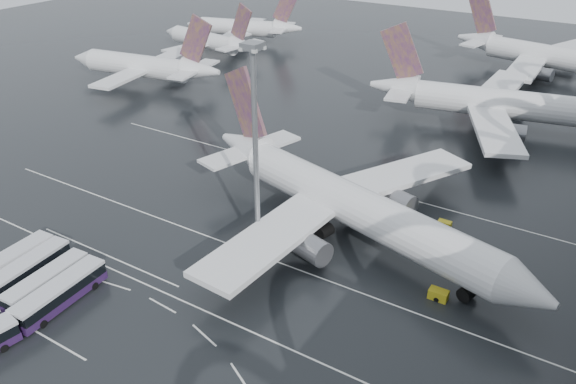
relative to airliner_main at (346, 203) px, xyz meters
The scene contains 20 objects.
ground 25.01m from the airliner_main, 97.51° to the right, with size 420.00×420.00×0.00m, color black.
lane_marking_near 26.95m from the airliner_main, 96.95° to the right, with size 120.00×0.25×0.01m, color silver.
lane_marking_mid 13.74m from the airliner_main, 104.66° to the right, with size 120.00×0.25×0.01m, color silver.
lane_marking_far 17.01m from the airliner_main, 101.42° to the left, with size 120.00×0.25×0.01m, color silver.
bus_bay_line_south 48.84m from the airliner_main, 124.07° to the right, with size 28.00×0.25×0.01m, color silver.
bus_bay_line_north 36.81m from the airliner_main, 138.33° to the right, with size 28.00×0.25×0.01m, color silver.
airliner_main is the anchor object (origin of this frame).
airliner_gate_b 59.03m from the airliner_main, 80.32° to the left, with size 62.77×55.62×21.87m.
airliner_gate_c 107.19m from the airliner_main, 83.90° to the left, with size 59.02×53.63×21.09m.
jet_remote_west 88.32m from the airliner_main, 154.24° to the left, with size 47.05×38.02×20.47m.
jet_remote_mid 110.53m from the airliner_main, 139.66° to the left, with size 42.11×34.04×18.32m.
jet_remote_far 126.57m from the airliner_main, 132.73° to the left, with size 42.32×34.33×18.57m.
bus_row_near_a 49.35m from the airliner_main, 135.72° to the right, with size 3.62×13.36×3.26m.
bus_row_near_b 46.68m from the airliner_main, 133.38° to the right, with size 3.92×12.95×3.14m.
bus_row_near_c 44.07m from the airliner_main, 128.64° to the right, with size 3.51×12.62×3.07m.
bus_row_near_d 42.44m from the airliner_main, 124.21° to the right, with size 3.77×13.59×3.31m.
floodlight_mast 20.20m from the airliner_main, 127.54° to the right, with size 2.40×2.40×31.33m.
gse_cart_belly_a 20.10m from the airliner_main, 23.83° to the right, with size 2.53×1.49×1.38m, color gold.
gse_cart_belly_d 24.57m from the airliner_main, 10.78° to the left, with size 2.25×1.33×1.23m, color slate.
gse_cart_belly_e 16.97m from the airliner_main, 37.56° to the left, with size 2.12×1.25×1.16m, color gold.
Camera 1 is at (35.07, -44.16, 48.36)m, focal length 35.00 mm.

